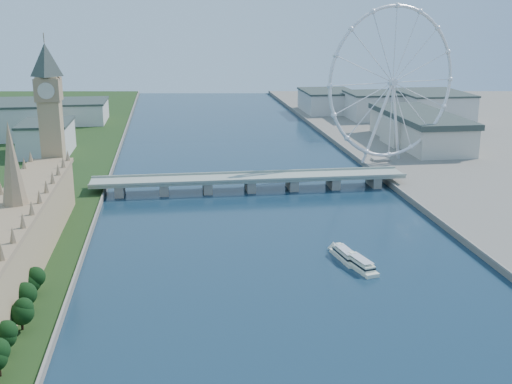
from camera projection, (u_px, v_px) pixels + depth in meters
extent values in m
cube|color=tan|center=(19.00, 237.00, 307.10)|extent=(24.00, 200.00, 28.00)
cone|color=#937A59|center=(12.00, 163.00, 297.42)|extent=(12.00, 12.00, 40.00)
cube|color=tan|center=(53.00, 141.00, 403.19)|extent=(13.00, 13.00, 80.00)
cube|color=#937A59|center=(48.00, 89.00, 394.58)|extent=(15.00, 15.00, 14.00)
pyramid|color=#2D3833|center=(44.00, 43.00, 387.05)|extent=(20.02, 20.02, 20.00)
cube|color=gray|center=(250.00, 178.00, 450.03)|extent=(220.00, 22.00, 2.00)
cube|color=gray|center=(120.00, 189.00, 439.66)|extent=(6.00, 20.00, 7.50)
cube|color=gray|center=(164.00, 188.00, 443.54)|extent=(6.00, 20.00, 7.50)
cube|color=gray|center=(207.00, 186.00, 447.43)|extent=(6.00, 20.00, 7.50)
cube|color=gray|center=(250.00, 185.00, 451.31)|extent=(6.00, 20.00, 7.50)
cube|color=gray|center=(292.00, 183.00, 455.20)|extent=(6.00, 20.00, 7.50)
cube|color=gray|center=(333.00, 182.00, 459.08)|extent=(6.00, 20.00, 7.50)
cube|color=gray|center=(373.00, 180.00, 462.97)|extent=(6.00, 20.00, 7.50)
torus|color=silver|center=(393.00, 82.00, 502.07)|extent=(113.60, 39.12, 118.60)
cylinder|color=silver|center=(393.00, 82.00, 502.07)|extent=(7.25, 6.61, 6.00)
cube|color=gray|center=(381.00, 159.00, 528.43)|extent=(14.00, 10.00, 2.00)
cube|color=beige|center=(47.00, 139.00, 551.37)|extent=(40.00, 60.00, 26.00)
cube|color=beige|center=(21.00, 120.00, 631.29)|extent=(60.00, 80.00, 32.00)
cube|color=beige|center=(83.00, 112.00, 715.46)|extent=(50.00, 70.00, 22.00)
cube|color=beige|center=(374.00, 106.00, 738.30)|extent=(60.00, 60.00, 28.00)
cube|color=beige|center=(431.00, 107.00, 726.71)|extent=(70.00, 90.00, 30.00)
cube|color=beige|center=(328.00, 102.00, 790.93)|extent=(60.00, 80.00, 24.00)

